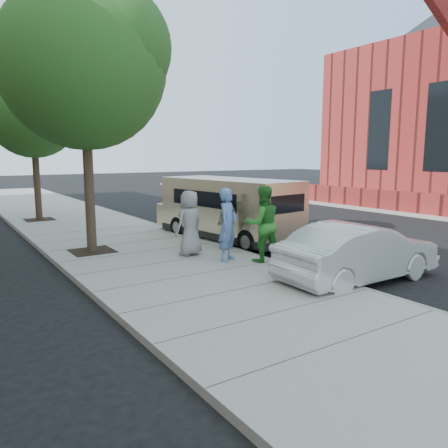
{
  "coord_description": "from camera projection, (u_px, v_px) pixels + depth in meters",
  "views": [
    {
      "loc": [
        -6.02,
        -10.22,
        2.95
      ],
      "look_at": [
        0.44,
        -0.5,
        1.1
      ],
      "focal_mm": 35.0,
      "sensor_mm": 36.0,
      "label": 1
    }
  ],
  "objects": [
    {
      "name": "ground",
      "position": [
        201.0,
        262.0,
        12.16
      ],
      "size": [
        120.0,
        120.0,
        0.0
      ],
      "primitive_type": "plane",
      "color": "black",
      "rests_on": "ground"
    },
    {
      "name": "parking_meter",
      "position": [
        226.0,
        215.0,
        13.18
      ],
      "size": [
        0.3,
        0.18,
        1.38
      ],
      "rotation": [
        0.0,
        0.0,
        0.33
      ],
      "color": "gray",
      "rests_on": "sidewalk"
    },
    {
      "name": "sidewalk",
      "position": [
        169.0,
        264.0,
        11.6
      ],
      "size": [
        5.0,
        60.0,
        0.15
      ],
      "primitive_type": "cube",
      "color": "gray",
      "rests_on": "ground"
    },
    {
      "name": "van",
      "position": [
        227.0,
        208.0,
        15.01
      ],
      "size": [
        2.63,
        5.99,
        2.15
      ],
      "rotation": [
        0.0,
        0.0,
        0.13
      ],
      "color": "beige",
      "rests_on": "ground"
    },
    {
      "name": "person_striped_polo",
      "position": [
        227.0,
        221.0,
        13.03
      ],
      "size": [
        1.07,
        0.79,
        1.69
      ],
      "primitive_type": "imported",
      "rotation": [
        0.0,
        0.0,
        3.57
      ],
      "color": "gray",
      "rests_on": "sidewalk"
    },
    {
      "name": "person_green_shirt",
      "position": [
        263.0,
        224.0,
        11.5
      ],
      "size": [
        1.15,
        1.01,
        2.01
      ],
      "primitive_type": "imported",
      "rotation": [
        0.0,
        0.0,
        2.86
      ],
      "color": "#2C7E29",
      "rests_on": "sidewalk"
    },
    {
      "name": "curb_face",
      "position": [
        243.0,
        253.0,
        12.93
      ],
      "size": [
        0.12,
        60.0,
        0.16
      ],
      "primitive_type": "cube",
      "color": "gray",
      "rests_on": "ground"
    },
    {
      "name": "tree_near",
      "position": [
        85.0,
        60.0,
        12.03
      ],
      "size": [
        4.62,
        4.6,
        7.53
      ],
      "color": "black",
      "rests_on": "sidewalk"
    },
    {
      "name": "church_wall",
      "position": [
        420.0,
        203.0,
        21.08
      ],
      "size": [
        0.3,
        22.0,
        1.0
      ],
      "primitive_type": "cube",
      "color": "maroon",
      "rests_on": "far_sidewalk"
    },
    {
      "name": "person_gray_shirt",
      "position": [
        190.0,
        223.0,
        12.21
      ],
      "size": [
        1.02,
        0.8,
        1.83
      ],
      "primitive_type": "imported",
      "rotation": [
        0.0,
        0.0,
        3.41
      ],
      "color": "gray",
      "rests_on": "sidewalk"
    },
    {
      "name": "person_officer",
      "position": [
        228.0,
        225.0,
        11.58
      ],
      "size": [
        0.85,
        0.77,
        1.94
      ],
      "primitive_type": "imported",
      "rotation": [
        0.0,
        0.0,
        0.56
      ],
      "color": "#5A7DC0",
      "rests_on": "sidewalk"
    },
    {
      "name": "sedan",
      "position": [
        359.0,
        252.0,
        10.19
      ],
      "size": [
        4.26,
        1.51,
        1.4
      ],
      "primitive_type": "imported",
      "rotation": [
        0.0,
        0.0,
        1.56
      ],
      "color": "silver",
      "rests_on": "ground"
    },
    {
      "name": "tree_far",
      "position": [
        33.0,
        109.0,
        18.39
      ],
      "size": [
        3.92,
        3.8,
        6.49
      ],
      "color": "black",
      "rests_on": "sidewalk"
    }
  ]
}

